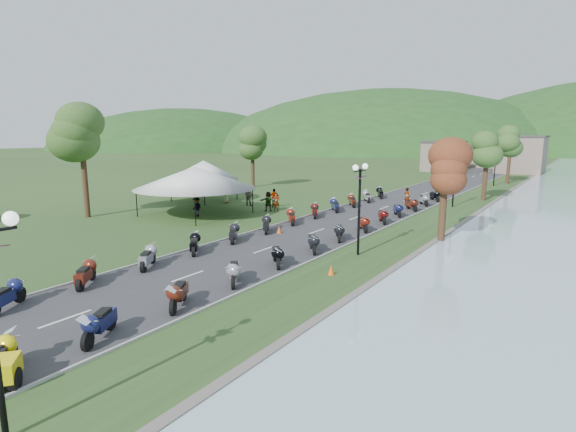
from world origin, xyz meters
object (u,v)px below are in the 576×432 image
Objects in this scene: pedestrian_c at (197,217)px; pedestrian_a at (276,211)px; vendor_tent_main at (196,191)px; yellow_trike at (1,361)px; pedestrian_b at (249,205)px.

pedestrian_a is at bearing 137.90° from pedestrian_c.
vendor_tent_main is 7.16m from pedestrian_a.
vendor_tent_main is at bearing -151.54° from pedestrian_a.
pedestrian_c reaches higher than pedestrian_a.
vendor_tent_main is 4.14× the size of pedestrian_c.
yellow_trike is 1.24× the size of pedestrian_b.
yellow_trike is at bearing -91.76° from pedestrian_a.
pedestrian_a is 3.99m from pedestrian_b.
yellow_trike is at bearing 110.02° from pedestrian_b.
yellow_trike is 1.46× the size of pedestrian_a.
vendor_tent_main is (-14.01, 21.12, 1.46)m from yellow_trike.
pedestrian_b is (0.53, 6.23, -2.00)m from vendor_tent_main.
vendor_tent_main reaches higher than yellow_trike.
yellow_trike is 24.53m from pedestrian_c.
vendor_tent_main reaches higher than pedestrian_a.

